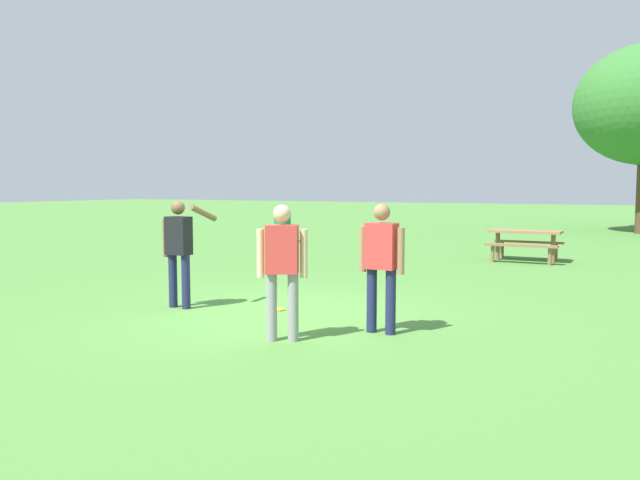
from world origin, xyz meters
TOP-DOWN VIEW (x-y plane):
  - ground_plane at (0.00, 0.00)m, footprint 120.00×120.00m
  - person_thrower at (-1.52, -0.34)m, footprint 0.63×0.67m
  - person_catcher at (1.83, -0.49)m, footprint 0.61×0.23m
  - person_bystander at (0.93, -1.40)m, footprint 0.57×0.35m
  - frisbee at (-0.11, 0.15)m, footprint 0.27×0.27m
  - picnic_table_near at (2.16, 8.28)m, footprint 1.70×1.42m
  - trash_can_beside_table at (-5.86, 10.03)m, footprint 0.59×0.59m

SIDE VIEW (x-z plane):
  - ground_plane at x=0.00m, z-range 0.00..0.00m
  - frisbee at x=-0.11m, z-range 0.00..0.03m
  - trash_can_beside_table at x=-5.86m, z-range 0.00..0.96m
  - picnic_table_near at x=2.16m, z-range 0.18..0.95m
  - person_catcher at x=1.83m, z-range 0.12..1.76m
  - person_bystander at x=0.93m, z-range 0.12..1.76m
  - person_thrower at x=-1.52m, z-range 0.14..1.78m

